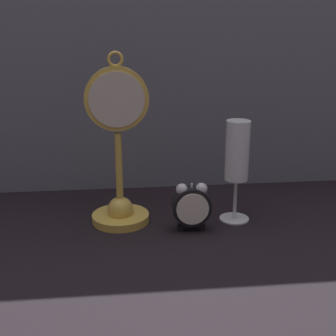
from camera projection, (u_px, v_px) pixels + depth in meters
ground_plane at (173, 247)px, 0.84m from camera, size 4.00×4.00×0.00m
fabric_backdrop_drape at (156, 27)px, 1.04m from camera, size 1.66×0.01×0.75m
pocket_watch_on_stand at (119, 162)px, 0.91m from camera, size 0.12×0.12×0.34m
alarm_clock_twin_bell at (191, 205)px, 0.90m from camera, size 0.08×0.03×0.10m
champagne_flute at (237, 158)px, 0.92m from camera, size 0.06×0.06×0.21m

